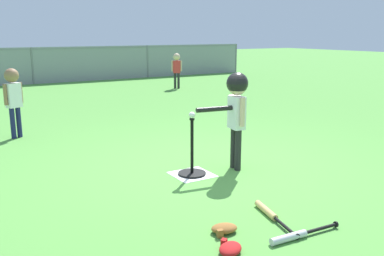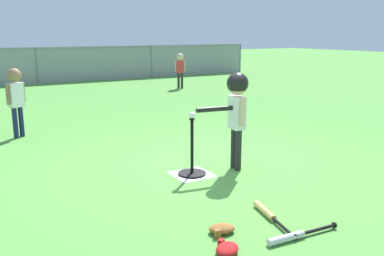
% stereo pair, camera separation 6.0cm
% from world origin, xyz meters
% --- Properties ---
extents(ground_plane, '(60.00, 60.00, 0.00)m').
position_xyz_m(ground_plane, '(0.00, 0.00, 0.00)').
color(ground_plane, '#51933D').
extents(home_plate, '(0.44, 0.44, 0.01)m').
position_xyz_m(home_plate, '(-0.28, -0.09, 0.00)').
color(home_plate, white).
rests_on(home_plate, ground_plane).
extents(batting_tee, '(0.32, 0.32, 0.66)m').
position_xyz_m(batting_tee, '(-0.28, -0.09, 0.10)').
color(batting_tee, black).
rests_on(batting_tee, ground_plane).
extents(baseball_on_tee, '(0.07, 0.07, 0.07)m').
position_xyz_m(baseball_on_tee, '(-0.28, -0.09, 0.70)').
color(baseball_on_tee, white).
rests_on(baseball_on_tee, batting_tee).
extents(batter_child, '(0.63, 0.33, 1.15)m').
position_xyz_m(batter_child, '(0.27, -0.18, 0.82)').
color(batter_child, '#262626').
rests_on(batter_child, ground_plane).
extents(fielder_near_left, '(0.27, 0.20, 1.02)m').
position_xyz_m(fielder_near_left, '(3.36, 6.74, 0.65)').
color(fielder_near_left, '#262626').
rests_on(fielder_near_left, ground_plane).
extents(fielder_deep_right, '(0.29, 0.21, 1.07)m').
position_xyz_m(fielder_deep_right, '(-1.69, 2.83, 0.69)').
color(fielder_deep_right, '#191E4C').
rests_on(fielder_deep_right, ground_plane).
extents(spare_bat_silver, '(0.68, 0.10, 0.06)m').
position_xyz_m(spare_bat_silver, '(-0.39, -1.86, 0.03)').
color(spare_bat_silver, silver).
rests_on(spare_bat_silver, ground_plane).
extents(spare_bat_wood, '(0.23, 0.71, 0.06)m').
position_xyz_m(spare_bat_wood, '(-0.29, -1.43, 0.03)').
color(spare_bat_wood, '#DBB266').
rests_on(spare_bat_wood, ground_plane).
extents(glove_by_plate, '(0.25, 0.21, 0.07)m').
position_xyz_m(glove_by_plate, '(-0.81, -1.47, 0.04)').
color(glove_by_plate, brown).
rests_on(glove_by_plate, ground_plane).
extents(glove_near_bats, '(0.27, 0.26, 0.07)m').
position_xyz_m(glove_near_bats, '(-0.96, -1.76, 0.04)').
color(glove_near_bats, '#B21919').
rests_on(glove_near_bats, ground_plane).
extents(outfield_fence, '(16.06, 0.06, 1.15)m').
position_xyz_m(outfield_fence, '(0.00, 10.05, 0.62)').
color(outfield_fence, slate).
rests_on(outfield_fence, ground_plane).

